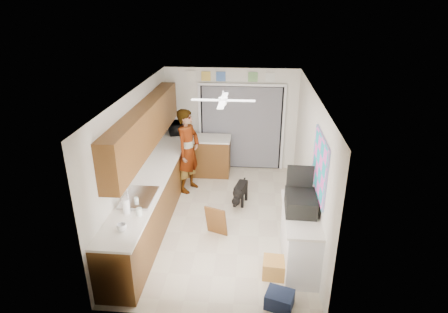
{
  "coord_description": "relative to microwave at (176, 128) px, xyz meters",
  "views": [
    {
      "loc": [
        0.56,
        -6.27,
        4.0
      ],
      "look_at": [
        0.0,
        0.4,
        1.15
      ],
      "focal_mm": 30.0,
      "sensor_mm": 36.0,
      "label": 1
    }
  ],
  "objects": [
    {
      "name": "door_trim_right",
      "position": [
        2.61,
        0.19,
        -0.03
      ],
      "size": [
        0.06,
        0.04,
        2.1
      ],
      "primitive_type": "cube",
      "color": "white",
      "rests_on": "wall_back"
    },
    {
      "name": "upper_cabinets",
      "position": [
        -0.1,
        -2.05,
        0.72
      ],
      "size": [
        0.32,
        4.0,
        0.8
      ],
      "primitive_type": "cube",
      "color": "brown",
      "rests_on": "wall_left"
    },
    {
      "name": "wall_left",
      "position": [
        -0.26,
        -2.25,
        0.17
      ],
      "size": [
        0.0,
        5.0,
        5.0
      ],
      "primitive_type": "plane",
      "rotation": [
        1.57,
        0.0,
        1.57
      ],
      "color": "silver",
      "rests_on": "ground"
    },
    {
      "name": "wall_front",
      "position": [
        1.34,
        -4.75,
        0.17
      ],
      "size": [
        3.2,
        0.0,
        3.2
      ],
      "primitive_type": "plane",
      "rotation": [
        -1.57,
        0.0,
        0.0
      ],
      "color": "silver",
      "rests_on": "ground"
    },
    {
      "name": "suitcase_lid",
      "position": [
        2.66,
        -3.11,
        0.25
      ],
      "size": [
        0.42,
        0.04,
        0.5
      ],
      "primitive_type": "cube",
      "rotation": [
        0.0,
        0.0,
        -0.03
      ],
      "color": "black",
      "rests_on": "suitcase"
    },
    {
      "name": "right_counter_base",
      "position": [
        2.69,
        -3.45,
        -0.63
      ],
      "size": [
        0.5,
        1.4,
        0.9
      ],
      "primitive_type": "cube",
      "color": "white",
      "rests_on": "floor"
    },
    {
      "name": "abstract_painting",
      "position": [
        2.92,
        -3.25,
        0.57
      ],
      "size": [
        0.03,
        1.15,
        0.95
      ],
      "primitive_type": "cube",
      "color": "#FD5DD2",
      "rests_on": "wall_right"
    },
    {
      "name": "wall_back",
      "position": [
        1.34,
        0.25,
        0.17
      ],
      "size": [
        3.2,
        0.0,
        3.2
      ],
      "primitive_type": "plane",
      "rotation": [
        1.57,
        0.0,
        0.0
      ],
      "color": "silver",
      "rests_on": "ground"
    },
    {
      "name": "sink_basin",
      "position": [
        0.05,
        -3.25,
        -0.12
      ],
      "size": [
        0.5,
        0.76,
        0.06
      ],
      "primitive_type": "cube",
      "color": "silver",
      "rests_on": "left_countertop"
    },
    {
      "name": "curtain_panel",
      "position": [
        1.59,
        0.18,
        -0.03
      ],
      "size": [
        1.9,
        0.03,
        2.05
      ],
      "primitive_type": "cube",
      "color": "gray",
      "rests_on": "wall_back"
    },
    {
      "name": "right_counter_top",
      "position": [
        2.68,
        -3.45,
        -0.16
      ],
      "size": [
        0.54,
        1.44,
        0.04
      ],
      "primitive_type": "cube",
      "color": "white",
      "rests_on": "right_counter_base"
    },
    {
      "name": "door_trim_left",
      "position": [
        0.57,
        0.19,
        -0.03
      ],
      "size": [
        0.06,
        0.04,
        2.1
      ],
      "primitive_type": "cube",
      "color": "white",
      "rests_on": "wall_back"
    },
    {
      "name": "door_trim_head",
      "position": [
        1.59,
        0.19,
        1.04
      ],
      "size": [
        2.1,
        0.04,
        0.06
      ],
      "primitive_type": "cube",
      "color": "white",
      "rests_on": "wall_back"
    },
    {
      "name": "suitcase",
      "position": [
        2.66,
        -3.4,
        -0.0
      ],
      "size": [
        0.48,
        0.63,
        0.27
      ],
      "primitive_type": "cube",
      "rotation": [
        0.0,
        0.0,
        -0.03
      ],
      "color": "black",
      "rests_on": "right_counter_top"
    },
    {
      "name": "back_opening_recess",
      "position": [
        1.59,
        0.22,
        -0.03
      ],
      "size": [
        2.0,
        0.06,
        2.1
      ],
      "primitive_type": "cube",
      "color": "black",
      "rests_on": "wall_back"
    },
    {
      "name": "dog",
      "position": [
        1.67,
        -1.63,
        -0.82
      ],
      "size": [
        0.41,
        0.69,
        0.5
      ],
      "primitive_type": "cube",
      "rotation": [
        0.0,
        0.0,
        -0.23
      ],
      "color": "black",
      "rests_on": "floor"
    },
    {
      "name": "header_frame_3",
      "position": [
        1.84,
        0.22,
        1.22
      ],
      "size": [
        0.22,
        0.02,
        0.22
      ],
      "primitive_type": "cube",
      "color": "#6EA65E",
      "rests_on": "wall_back"
    },
    {
      "name": "faucet",
      "position": [
        -0.14,
        -3.25,
        -0.03
      ],
      "size": [
        0.03,
        0.03,
        0.22
      ],
      "primitive_type": "cylinder",
      "color": "silver",
      "rests_on": "left_countertop"
    },
    {
      "name": "header_frame_1",
      "position": [
        1.09,
        0.22,
        1.22
      ],
      "size": [
        0.22,
        0.02,
        0.22
      ],
      "primitive_type": "cube",
      "color": "#456FB8",
      "rests_on": "wall_back"
    },
    {
      "name": "cardboard_box",
      "position": [
        2.34,
        -3.82,
        -0.93
      ],
      "size": [
        0.48,
        0.37,
        0.28
      ],
      "primitive_type": "cube",
      "rotation": [
        0.0,
        0.0,
        -0.08
      ],
      "color": "gold",
      "rests_on": "floor"
    },
    {
      "name": "ceiling_fan",
      "position": [
        1.34,
        -2.05,
        1.24
      ],
      "size": [
        1.14,
        1.14,
        0.24
      ],
      "primitive_type": "cube",
      "color": "white",
      "rests_on": "ceiling"
    },
    {
      "name": "suitcase_rim",
      "position": [
        2.66,
        -3.4,
        -0.11
      ],
      "size": [
        0.46,
        0.59,
        0.02
      ],
      "primitive_type": "cube",
      "rotation": [
        0.0,
        0.0,
        -0.03
      ],
      "color": "yellow",
      "rests_on": "suitcase"
    },
    {
      "name": "navy_crate",
      "position": [
        2.34,
        -4.45,
        -0.96
      ],
      "size": [
        0.45,
        0.41,
        0.23
      ],
      "primitive_type": "cube",
      "rotation": [
        0.0,
        0.0,
        -0.3
      ],
      "color": "#161F38",
      "rests_on": "floor"
    },
    {
      "name": "peninsula_top",
      "position": [
        0.84,
        -0.25,
        -0.16
      ],
      "size": [
        1.04,
        0.64,
        0.04
      ],
      "primitive_type": "cube",
      "color": "white",
      "rests_on": "peninsula_base"
    },
    {
      "name": "microwave",
      "position": [
        0.0,
        0.0,
        0.0
      ],
      "size": [
        0.47,
        0.57,
        0.27
      ],
      "primitive_type": "imported",
      "rotation": [
        0.0,
        0.0,
        1.89
      ],
      "color": "black",
      "rests_on": "left_countertop"
    },
    {
      "name": "cup",
      "position": [
        0.08,
        -4.18,
        -0.08
      ],
      "size": [
        0.16,
        0.16,
        0.11
      ],
      "primitive_type": "imported",
      "rotation": [
        0.0,
        0.0,
        -0.1
      ],
      "color": "white",
      "rests_on": "left_countertop"
    },
    {
      "name": "header_frame_4",
      "position": [
        2.24,
        0.22,
        1.22
      ],
      "size": [
        0.22,
        0.02,
        0.22
      ],
      "primitive_type": "cube",
      "color": "silver",
      "rests_on": "wall_back"
    },
    {
      "name": "man",
      "position": [
        0.5,
        -1.11,
        -0.14
      ],
      "size": [
        0.67,
        0.8,
        1.87
      ],
      "primitive_type": "imported",
      "rotation": [
        0.0,
        0.0,
        1.19
      ],
      "color": "white",
      "rests_on": "floor"
    },
    {
      "name": "header_frame_0",
      "position": [
        0.74,
        0.22,
        1.22
      ],
      "size": [
        0.22,
        0.02,
        0.22
      ],
      "primitive_type": "cube",
      "color": "gold",
      "rests_on": "wall_back"
    },
    {
      "name": "left_countertop",
      "position": [
        0.05,
        -2.25,
        -0.16
      ],
      "size": [
        0.62,
        4.8,
        0.04
      ],
      "primitive_type": "cube",
      "color": "white",
      "rests_on": "left_base_cabinets"
    },
    {
      "name": "ceiling",
      "position": [
        1.34,
        -2.25,
        1.42
      ],
      "size": [
        5.0,
        5.0,
        0.0
      ],
      "primitive_type": "plane",
      "rotation": [
        3.14,
        0.0,
        0.0
      ],
      "color": "white",
      "rests_on": "ground"
    },
    {
      "name": "peninsula_base",
      "position": [
        0.84,
        -0.25,
        -0.63
      ],
      "size": [
        1.0,
        0.6,
        0.9
      ],
      "primitive_type": "cube",
      "color": "brown",
      "rests_on": "floor"
    },
    {
      "name": "floor",
      "position": [
        1.34,
        -2.25,
        -1.08
      ],
      "size": [
        5.0,
        5.0,
        0.0
      ],
      "primitive_type": "plane",
      "color": "beige",
      "rests_on": "ground"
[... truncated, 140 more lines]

